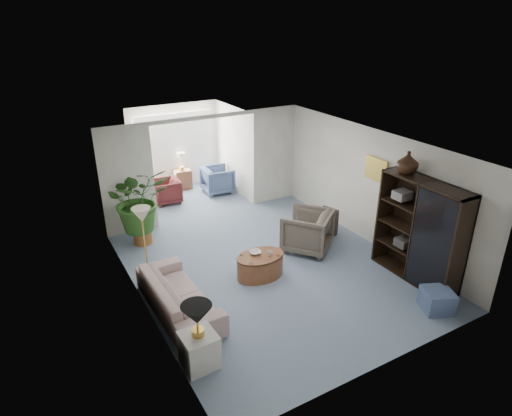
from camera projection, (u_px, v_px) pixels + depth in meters
floor at (271, 269)px, 8.72m from camera, size 6.00×6.00×0.00m
sunroom_floor at (192, 199)px, 11.98m from camera, size 2.60×2.60×0.00m
back_pier_left at (128, 181)px, 9.74m from camera, size 1.20×0.12×2.50m
back_pier_right at (274, 155)px, 11.45m from camera, size 1.20×0.12×2.50m
back_header at (204, 117)px, 10.11m from camera, size 2.60×0.12×0.10m
window_pane at (175, 140)px, 12.26m from camera, size 2.20×0.02×1.50m
window_blinds at (175, 140)px, 12.24m from camera, size 2.20×0.02×1.50m
framed_picture at (377, 169)px, 9.07m from camera, size 0.04×0.50×0.40m
sofa at (179, 295)px, 7.41m from camera, size 0.88×2.13×0.62m
end_table at (199, 350)px, 6.27m from camera, size 0.49×0.49×0.53m
table_lamp at (197, 315)px, 6.02m from camera, size 0.44×0.44×0.30m
floor_lamp at (142, 215)px, 8.09m from camera, size 0.36×0.36×0.28m
coffee_table at (260, 266)px, 8.43m from camera, size 1.10×1.10×0.45m
coffee_bowl at (255, 252)px, 8.38m from camera, size 0.26×0.26×0.05m
coffee_cup at (270, 253)px, 8.30m from camera, size 0.13×0.13×0.10m
wingback_chair at (307, 231)px, 9.31m from camera, size 1.32×1.33×0.87m
side_table_dark at (324, 224)px, 9.91m from camera, size 0.61×0.54×0.61m
entertainment_cabinet at (420, 231)px, 8.09m from camera, size 0.47×1.76×1.95m
cabinet_urn at (408, 162)px, 8.01m from camera, size 0.39×0.39×0.41m
ottoman at (437, 300)px, 7.48m from camera, size 0.62×0.62×0.38m
plant_pot at (143, 236)px, 9.67m from camera, size 0.40×0.40×0.32m
house_plant at (139, 199)px, 9.31m from camera, size 1.29×1.12×1.43m
sunroom_chair_blue at (218, 180)px, 12.33m from camera, size 0.86×0.84×0.73m
sunroom_chair_maroon at (166, 191)px, 11.67m from camera, size 0.76×0.74×0.64m
sunroom_table at (183, 179)px, 12.62m from camera, size 0.48×0.39×0.56m
shelf_clutter at (418, 220)px, 8.01m from camera, size 0.30×1.11×1.06m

